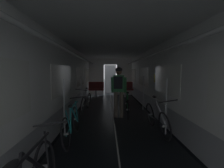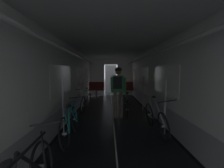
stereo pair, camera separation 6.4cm
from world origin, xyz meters
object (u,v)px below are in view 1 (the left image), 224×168
bicycle_silver (157,118)px  person_cyclist_aisle (119,87)px  bench_seat_far_left (96,88)px  bicycle_teal (72,124)px  bench_seat_far_right (125,88)px  bicycle_white (86,102)px  bicycle_green_in_aisle (127,105)px

bicycle_silver → person_cyclist_aisle: bearing=124.3°
bench_seat_far_left → person_cyclist_aisle: 4.66m
bench_seat_far_left → bicycle_teal: bearing=-91.2°
bench_seat_far_left → bicycle_silver: same height
bench_seat_far_right → bicycle_teal: size_ratio=0.58×
bicycle_teal → person_cyclist_aisle: size_ratio=0.98×
bicycle_white → bicycle_green_in_aisle: bicycle_white is taller
bench_seat_far_left → bicycle_white: bench_seat_far_left is taller
bicycle_silver → bicycle_white: size_ratio=1.00×
bicycle_silver → bicycle_teal: 2.16m
bicycle_white → bicycle_green_in_aisle: size_ratio=1.00×
bicycle_silver → person_cyclist_aisle: size_ratio=0.98×
bicycle_teal → person_cyclist_aisle: 2.23m
bench_seat_far_left → bench_seat_far_right: same height
bench_seat_far_left → bicycle_silver: size_ratio=0.58×
bench_seat_far_left → bicycle_green_in_aisle: (1.40, -4.24, -0.18)m
bicycle_white → bench_seat_far_right: bearing=61.0°
bicycle_silver → person_cyclist_aisle: person_cyclist_aisle is taller
person_cyclist_aisle → bicycle_silver: bearing=-55.7°
bicycle_silver → bicycle_teal: same height
bench_seat_far_right → person_cyclist_aisle: person_cyclist_aisle is taller
person_cyclist_aisle → bicycle_teal: bearing=-124.9°
bicycle_green_in_aisle → bicycle_white: bearing=156.0°
bicycle_green_in_aisle → bicycle_teal: bearing=-127.5°
bench_seat_far_left → bicycle_white: size_ratio=0.58×
bicycle_white → person_cyclist_aisle: bearing=-37.8°
bicycle_teal → person_cyclist_aisle: bearing=55.1°
bench_seat_far_right → bicycle_white: bearing=-119.0°
bicycle_white → bicycle_silver: bearing=-46.8°
person_cyclist_aisle → bicycle_green_in_aisle: bearing=39.1°
bicycle_teal → person_cyclist_aisle: (1.21, 1.74, 0.69)m
bench_seat_far_left → bicycle_teal: (-0.13, -6.24, -0.19)m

